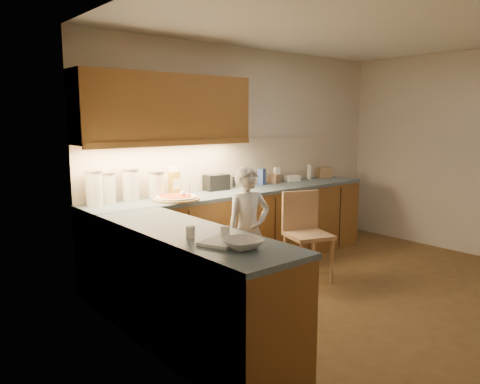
{
  "coord_description": "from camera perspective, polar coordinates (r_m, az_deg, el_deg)",
  "views": [
    {
      "loc": [
        -3.83,
        -2.45,
        1.75
      ],
      "look_at": [
        -0.8,
        1.2,
        1.0
      ],
      "focal_mm": 35.0,
      "sensor_mm": 36.0,
      "label": 1
    }
  ],
  "objects": [
    {
      "name": "canister_c",
      "position": [
        4.86,
        -13.19,
        0.89
      ],
      "size": [
        0.18,
        0.18,
        0.33
      ],
      "rotation": [
        0.0,
        0.0,
        0.27
      ],
      "color": "white",
      "rests_on": "l_counter"
    },
    {
      "name": "spice_jar_a",
      "position": [
        3.29,
        -6.06,
        -4.89
      ],
      "size": [
        0.08,
        0.08,
        0.09
      ],
      "primitive_type": "cylinder",
      "rotation": [
        0.0,
        0.0,
        -0.25
      ],
      "color": "white",
      "rests_on": "l_counter"
    },
    {
      "name": "canister_b",
      "position": [
        4.79,
        -15.9,
        0.54
      ],
      "size": [
        0.18,
        0.18,
        0.31
      ],
      "rotation": [
        0.0,
        0.0,
        -0.29
      ],
      "color": "white",
      "rests_on": "l_counter"
    },
    {
      "name": "spice_jar_b",
      "position": [
        3.26,
        -1.83,
        -4.96
      ],
      "size": [
        0.08,
        0.08,
        0.09
      ],
      "primitive_type": "cylinder",
      "rotation": [
        0.0,
        0.0,
        0.31
      ],
      "color": "white",
      "rests_on": "l_counter"
    },
    {
      "name": "blue_box",
      "position": [
        5.88,
        2.67,
        1.87
      ],
      "size": [
        0.12,
        0.11,
        0.2
      ],
      "primitive_type": "cube",
      "rotation": [
        0.0,
        0.0,
        0.42
      ],
      "color": "#3554A1",
      "rests_on": "l_counter"
    },
    {
      "name": "canister_d",
      "position": [
        4.96,
        -10.17,
        0.89
      ],
      "size": [
        0.18,
        0.18,
        0.28
      ],
      "rotation": [
        0.0,
        0.0,
        0.42
      ],
      "color": "white",
      "rests_on": "l_counter"
    },
    {
      "name": "steel_pot",
      "position": [
        5.62,
        -0.22,
        1.25
      ],
      "size": [
        0.19,
        0.19,
        0.14
      ],
      "color": "silver",
      "rests_on": "l_counter"
    },
    {
      "name": "room",
      "position": [
        4.54,
        17.87,
        7.63
      ],
      "size": [
        4.54,
        4.5,
        2.62
      ],
      "color": "brown",
      "rests_on": "ground"
    },
    {
      "name": "child",
      "position": [
        4.7,
        1.01,
        -4.68
      ],
      "size": [
        0.53,
        0.41,
        1.28
      ],
      "primitive_type": "imported",
      "rotation": [
        0.0,
        0.0,
        -0.24
      ],
      "color": "silver",
      "rests_on": "ground"
    },
    {
      "name": "l_counter",
      "position": [
        4.87,
        -1.48,
        -6.35
      ],
      "size": [
        3.77,
        2.62,
        0.92
      ],
      "color": "brown",
      "rests_on": "ground"
    },
    {
      "name": "canister_a",
      "position": [
        4.67,
        -17.36,
        0.47
      ],
      "size": [
        0.17,
        0.17,
        0.34
      ],
      "rotation": [
        0.0,
        0.0,
        -0.23
      ],
      "color": "white",
      "rests_on": "l_counter"
    },
    {
      "name": "backsplash",
      "position": [
        5.64,
        -1.77,
        3.5
      ],
      "size": [
        3.75,
        0.02,
        0.58
      ],
      "primitive_type": "cube",
      "color": "beige",
      "rests_on": "l_counter"
    },
    {
      "name": "pizza_on_board",
      "position": [
        4.83,
        -7.76,
        -0.72
      ],
      "size": [
        0.48,
        0.48,
        0.19
      ],
      "rotation": [
        0.0,
        0.0,
        -0.14
      ],
      "color": "tan",
      "rests_on": "l_counter"
    },
    {
      "name": "dough_cloth",
      "position": [
        3.16,
        -2.1,
        -6.03
      ],
      "size": [
        0.36,
        0.32,
        0.02
      ],
      "primitive_type": "cube",
      "rotation": [
        0.0,
        0.0,
        0.36
      ],
      "color": "white",
      "rests_on": "l_counter"
    },
    {
      "name": "oil_jug",
      "position": [
        5.08,
        -8.02,
        1.12
      ],
      "size": [
        0.1,
        0.08,
        0.31
      ],
      "rotation": [
        0.0,
        0.0,
        -0.01
      ],
      "color": "#B09923",
      "rests_on": "l_counter"
    },
    {
      "name": "tall_jar",
      "position": [
        6.51,
        8.47,
        2.5
      ],
      "size": [
        0.07,
        0.07,
        0.21
      ],
      "rotation": [
        0.0,
        0.0,
        -0.32
      ],
      "color": "silver",
      "rests_on": "l_counter"
    },
    {
      "name": "toaster",
      "position": [
        5.45,
        -2.89,
        1.19
      ],
      "size": [
        0.29,
        0.18,
        0.19
      ],
      "rotation": [
        0.0,
        0.0,
        -0.05
      ],
      "color": "black",
      "rests_on": "l_counter"
    },
    {
      "name": "card_box_b",
      "position": [
        6.72,
        10.21,
        2.38
      ],
      "size": [
        0.23,
        0.2,
        0.14
      ],
      "primitive_type": "cube",
      "rotation": [
        0.0,
        0.0,
        -0.39
      ],
      "color": "#967751",
      "rests_on": "l_counter"
    },
    {
      "name": "white_bottle",
      "position": [
        6.12,
        4.49,
        2.1
      ],
      "size": [
        0.07,
        0.07,
        0.2
      ],
      "primitive_type": "cube",
      "rotation": [
        0.0,
        0.0,
        -0.12
      ],
      "color": "silver",
      "rests_on": "l_counter"
    },
    {
      "name": "card_box_a",
      "position": [
        6.08,
        4.29,
        1.64
      ],
      "size": [
        0.18,
        0.15,
        0.11
      ],
      "primitive_type": "cube",
      "rotation": [
        0.0,
        0.0,
        0.27
      ],
      "color": "#A17457",
      "rests_on": "l_counter"
    },
    {
      "name": "mixing_bowl",
      "position": [
        3.03,
        0.33,
        -6.3
      ],
      "size": [
        0.3,
        0.3,
        0.06
      ],
      "primitive_type": "imported",
      "rotation": [
        0.0,
        0.0,
        -0.17
      ],
      "color": "white",
      "rests_on": "l_counter"
    },
    {
      "name": "flat_pack",
      "position": [
        6.28,
        6.35,
        1.68
      ],
      "size": [
        0.2,
        0.16,
        0.07
      ],
      "primitive_type": "cube",
      "rotation": [
        0.0,
        0.0,
        -0.16
      ],
      "color": "white",
      "rests_on": "l_counter"
    },
    {
      "name": "upper_cabinets",
      "position": [
        4.98,
        -8.97,
        10.01
      ],
      "size": [
        1.95,
        0.36,
        0.73
      ],
      "color": "brown",
      "rests_on": "ground"
    },
    {
      "name": "wooden_chair",
      "position": [
        5.13,
        7.94,
        -4.53
      ],
      "size": [
        0.55,
        0.55,
        0.96
      ],
      "rotation": [
        0.0,
        0.0,
        -0.33
      ],
      "color": "tan",
      "rests_on": "ground"
    }
  ]
}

